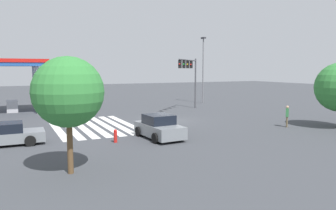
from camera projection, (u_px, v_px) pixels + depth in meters
name	position (u px, v px, depth m)	size (l,w,h in m)	color
ground_plane	(168.00, 120.00, 29.96)	(143.36, 143.36, 0.00)	#3D3F44
crosswalk_markings	(94.00, 126.00, 26.99)	(10.03, 6.30, 0.01)	silver
traffic_signal_mast	(190.00, 71.00, 36.42)	(4.87, 4.87, 5.90)	#47474C
car_0	(3.00, 135.00, 20.22)	(2.26, 4.78, 1.39)	gray
car_1	(159.00, 127.00, 22.30)	(4.28, 2.38, 1.62)	gray
gas_station_canopy	(10.00, 66.00, 34.75)	(7.18, 7.18, 5.70)	#23519E
pedestrian	(287.00, 115.00, 26.50)	(0.41, 0.41, 1.75)	brown
street_light_pole_a	(203.00, 64.00, 44.50)	(0.80, 0.36, 8.94)	slate
tree_corner_b	(68.00, 92.00, 14.45)	(3.16, 3.16, 5.29)	brown
fire_hydrant	(115.00, 136.00, 21.02)	(0.22, 0.22, 0.86)	red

